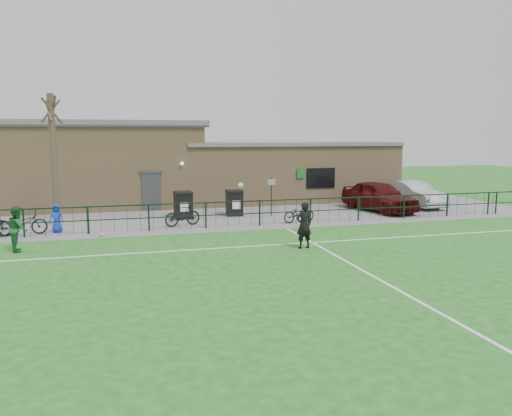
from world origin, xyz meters
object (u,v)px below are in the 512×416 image
object	(u,v)px
car_maroon	(379,196)
bicycle_d	(182,215)
bicycle_c	(23,223)
spectator_child	(57,218)
bicycle_e	(299,213)
outfield_player	(18,229)
sign_post	(271,197)
ball_ground	(102,235)
wheelie_bin_right	(234,204)
car_silver	(413,194)
bare_tree	(54,161)
wheelie_bin_left	(183,206)

from	to	relation	value
car_maroon	bicycle_d	distance (m)	11.11
bicycle_c	spectator_child	world-z (taller)	spectator_child
car_maroon	bicycle_e	xyz separation A→B (m)	(-5.48, -2.24, -0.38)
bicycle_c	outfield_player	distance (m)	3.05
sign_post	ball_ground	size ratio (longest dim) A/B	9.74
bicycle_c	ball_ground	size ratio (longest dim) A/B	9.29
bicycle_e	spectator_child	world-z (taller)	spectator_child
wheelie_bin_right	car_maroon	size ratio (longest dim) A/B	0.25
wheelie_bin_right	bicycle_c	distance (m)	10.03
car_silver	ball_ground	distance (m)	17.79
bicycle_e	ball_ground	distance (m)	9.04
outfield_player	bicycle_d	bearing A→B (deg)	-72.57
outfield_player	ball_ground	bearing A→B (deg)	-67.76
bare_tree	outfield_player	xyz separation A→B (m)	(-0.76, -5.02, -2.18)
wheelie_bin_right	car_maroon	xyz separation A→B (m)	(7.99, -0.64, 0.21)
car_silver	bicycle_d	bearing A→B (deg)	-174.15
bicycle_c	bicycle_d	size ratio (longest dim) A/B	1.09
wheelie_bin_right	sign_post	bearing A→B (deg)	-16.85
ball_ground	bicycle_d	bearing A→B (deg)	23.61
sign_post	bicycle_e	world-z (taller)	sign_post
bare_tree	bicycle_d	distance (m)	6.30
bicycle_c	bicycle_e	distance (m)	12.16
wheelie_bin_right	ball_ground	distance (m)	7.58
bare_tree	spectator_child	world-z (taller)	bare_tree
wheelie_bin_left	bicycle_e	bearing A→B (deg)	-29.85
bare_tree	bicycle_d	size ratio (longest dim) A/B	3.44
car_maroon	bicycle_c	xyz separation A→B (m)	(-17.64, -2.06, -0.32)
ball_ground	car_silver	bearing A→B (deg)	14.06
spectator_child	bicycle_d	bearing A→B (deg)	8.72
spectator_child	ball_ground	distance (m)	2.43
bicycle_c	outfield_player	size ratio (longest dim) A/B	1.16
sign_post	bicycle_c	world-z (taller)	sign_post
bicycle_d	bicycle_c	bearing A→B (deg)	74.34
bare_tree	bicycle_d	bearing A→B (deg)	-16.92
car_silver	bare_tree	bearing A→B (deg)	177.64
bicycle_d	car_maroon	bearing A→B (deg)	-99.36
car_silver	spectator_child	bearing A→B (deg)	-177.07
car_maroon	bicycle_d	bearing A→B (deg)	177.37
bicycle_d	outfield_player	size ratio (longest dim) A/B	1.06
wheelie_bin_left	bicycle_d	size ratio (longest dim) A/B	0.72
car_silver	ball_ground	bearing A→B (deg)	-171.57
wheelie_bin_left	bicycle_c	size ratio (longest dim) A/B	0.66
bicycle_e	ball_ground	world-z (taller)	bicycle_e
bare_tree	bicycle_c	xyz separation A→B (m)	(-1.12, -2.01, -2.48)
wheelie_bin_right	car_silver	xyz separation A→B (m)	(10.77, 0.41, 0.13)
car_silver	outfield_player	xyz separation A→B (m)	(-20.07, -6.13, 0.06)
car_maroon	car_silver	distance (m)	2.97
wheelie_bin_left	spectator_child	world-z (taller)	wheelie_bin_left
bare_tree	car_silver	bearing A→B (deg)	3.27
bare_tree	wheelie_bin_left	bearing A→B (deg)	4.85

